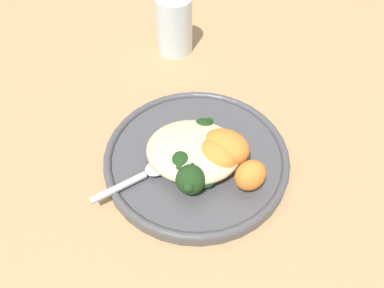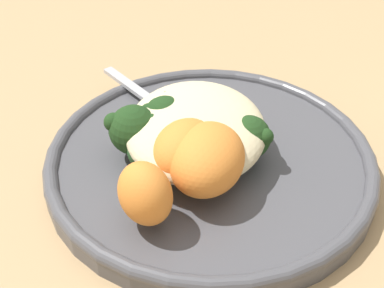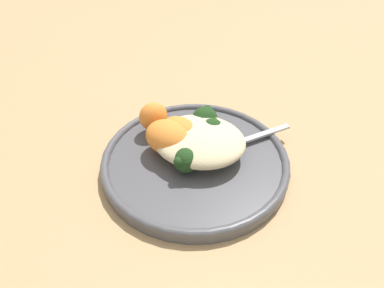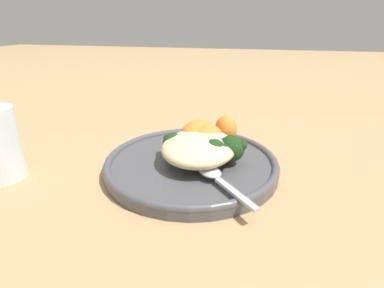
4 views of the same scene
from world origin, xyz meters
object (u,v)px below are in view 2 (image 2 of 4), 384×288
(broccoli_stalk_1, at_px, (205,130))
(sweet_potato_chunk_2, at_px, (207,158))
(broccoli_stalk_3, at_px, (144,136))
(quinoa_mound, at_px, (196,129))
(kale_tuft, at_px, (158,147))
(broccoli_stalk_2, at_px, (168,123))
(broccoli_stalk_0, at_px, (232,145))
(sweet_potato_chunk_0, at_px, (207,159))
(sweet_potato_chunk_3, at_px, (186,151))
(spoon, at_px, (159,105))
(plate, at_px, (210,160))
(sweet_potato_chunk_1, at_px, (145,194))

(broccoli_stalk_1, xyz_separation_m, sweet_potato_chunk_2, (0.04, 0.00, 0.00))
(sweet_potato_chunk_2, bearing_deg, broccoli_stalk_1, -176.49)
(broccoli_stalk_3, bearing_deg, quinoa_mound, -133.89)
(broccoli_stalk_3, xyz_separation_m, kale_tuft, (0.01, 0.01, -0.00))
(broccoli_stalk_2, height_order, broccoli_stalk_3, broccoli_stalk_3)
(broccoli_stalk_0, bearing_deg, broccoli_stalk_1, 105.25)
(sweet_potato_chunk_0, distance_m, sweet_potato_chunk_3, 0.02)
(sweet_potato_chunk_2, bearing_deg, sweet_potato_chunk_3, -88.83)
(kale_tuft, bearing_deg, sweet_potato_chunk_0, 58.82)
(sweet_potato_chunk_3, distance_m, spoon, 0.09)
(broccoli_stalk_3, bearing_deg, spoon, -62.81)
(broccoli_stalk_3, bearing_deg, sweet_potato_chunk_0, 179.16)
(sweet_potato_chunk_2, xyz_separation_m, sweet_potato_chunk_3, (0.00, -0.02, 0.01))
(plate, height_order, broccoli_stalk_2, broccoli_stalk_2)
(sweet_potato_chunk_2, bearing_deg, quinoa_mound, -163.28)
(broccoli_stalk_0, distance_m, kale_tuft, 0.06)
(kale_tuft, bearing_deg, spoon, -176.07)
(sweet_potato_chunk_1, xyz_separation_m, kale_tuft, (-0.06, 0.00, -0.01))
(broccoli_stalk_2, height_order, sweet_potato_chunk_0, sweet_potato_chunk_0)
(plate, distance_m, sweet_potato_chunk_3, 0.05)
(quinoa_mound, height_order, spoon, quinoa_mound)
(sweet_potato_chunk_2, relative_size, kale_tuft, 1.16)
(sweet_potato_chunk_1, bearing_deg, broccoli_stalk_2, 173.75)
(broccoli_stalk_1, bearing_deg, sweet_potato_chunk_2, -160.11)
(spoon, bearing_deg, sweet_potato_chunk_0, 162.04)
(plate, relative_size, broccoli_stalk_0, 2.85)
(sweet_potato_chunk_1, bearing_deg, broccoli_stalk_0, 137.07)
(broccoli_stalk_0, height_order, sweet_potato_chunk_2, broccoli_stalk_0)
(broccoli_stalk_1, bearing_deg, spoon, 57.17)
(sweet_potato_chunk_0, height_order, kale_tuft, sweet_potato_chunk_0)
(sweet_potato_chunk_0, relative_size, kale_tuft, 1.47)
(broccoli_stalk_3, bearing_deg, broccoli_stalk_1, -126.37)
(spoon, bearing_deg, quinoa_mound, 169.72)
(broccoli_stalk_2, xyz_separation_m, sweet_potato_chunk_0, (0.05, 0.03, 0.01))
(broccoli_stalk_1, relative_size, sweet_potato_chunk_2, 1.39)
(broccoli_stalk_1, height_order, kale_tuft, kale_tuft)
(quinoa_mound, distance_m, sweet_potato_chunk_2, 0.03)
(sweet_potato_chunk_3, bearing_deg, sweet_potato_chunk_1, -27.93)
(plate, bearing_deg, spoon, -141.82)
(quinoa_mound, xyz_separation_m, broccoli_stalk_3, (0.01, -0.04, -0.00))
(sweet_potato_chunk_3, bearing_deg, sweet_potato_chunk_0, 56.17)
(broccoli_stalk_0, distance_m, broccoli_stalk_1, 0.03)
(broccoli_stalk_0, xyz_separation_m, broccoli_stalk_1, (-0.02, -0.02, -0.00))
(quinoa_mound, distance_m, sweet_potato_chunk_3, 0.03)
(sweet_potato_chunk_0, height_order, sweet_potato_chunk_3, sweet_potato_chunk_0)
(broccoli_stalk_0, xyz_separation_m, sweet_potato_chunk_3, (0.02, -0.04, 0.01))
(quinoa_mound, relative_size, broccoli_stalk_2, 1.53)
(broccoli_stalk_0, xyz_separation_m, sweet_potato_chunk_2, (0.02, -0.02, 0.00))
(spoon, bearing_deg, broccoli_stalk_1, 179.31)
(plate, distance_m, spoon, 0.08)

